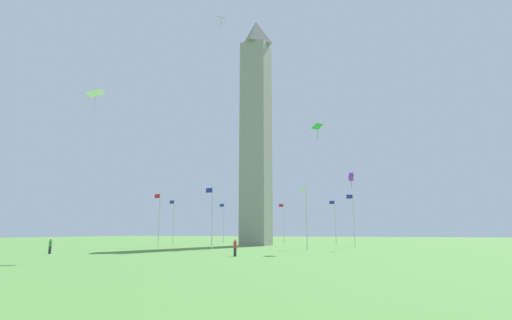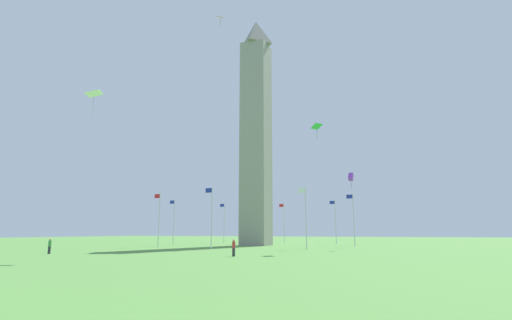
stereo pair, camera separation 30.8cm
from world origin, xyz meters
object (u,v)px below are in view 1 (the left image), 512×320
Objects in this scene: kite_purple_box at (351,177)px; flagpole_n at (173,220)px; person_red_shirt at (235,248)px; kite_orange_diamond at (221,18)px; kite_white_diamond at (95,94)px; flagpole_sw at (335,220)px; flagpole_w at (283,221)px; obelisk_monument at (256,128)px; person_green_shirt at (50,246)px; flagpole_nw at (224,221)px; flagpole_ne at (159,217)px; flagpole_s at (353,218)px; flagpole_se at (306,215)px; kite_green_diamond at (317,127)px; flagpole_e at (212,215)px.

flagpole_n is at bearing -15.04° from kite_purple_box.
kite_orange_diamond is (5.77, -7.65, 30.29)m from person_red_shirt.
kite_white_diamond reaches higher than flagpole_n.
flagpole_sw is 53.56m from kite_white_diamond.
flagpole_n reaches higher than person_red_shirt.
flagpole_w is at bearing -55.62° from kite_purple_box.
obelisk_monument is 24.09m from flagpole_n.
person_green_shirt is 21.19m from person_red_shirt.
flagpole_nw is (12.12, 5.02, 0.00)m from flagpole_w.
flagpole_sw is at bearing -135.00° from flagpole_ne.
kite_purple_box is 1.42× the size of kite_orange_diamond.
flagpole_s is 5.08× the size of person_red_shirt.
person_red_shirt is at bearing 80.30° from flagpole_se.
kite_green_diamond is at bearing 124.18° from flagpole_se.
flagpole_s and flagpole_w have the same top height.
person_red_shirt is 0.78× the size of kite_white_diamond.
flagpole_n is 13.12m from flagpole_ne.
flagpole_se is 1.00× the size of flagpole_w.
obelisk_monument is 21.85× the size of kite_green_diamond.
obelisk_monument reaches higher than flagpole_e.
flagpole_ne is 3.97× the size of kite_white_diamond.
flagpole_ne is 27.85m from person_red_shirt.
obelisk_monument is at bearing -90.19° from flagpole_e.
kite_purple_box reaches higher than flagpole_s.
flagpole_w is 47.90m from person_red_shirt.
flagpole_ne is at bearing -68.17° from kite_white_diamond.
flagpole_e is 1.00× the size of flagpole_se.
kite_purple_box reaches higher than flagpole_ne.
obelisk_monument reaches higher than flagpole_n.
flagpole_ne is at bearing 67.50° from flagpole_w.
kite_green_diamond is at bearing 153.12° from flagpole_n.
flagpole_s is at bearing -135.00° from flagpole_e.
person_green_shirt is (-0.25, 44.90, -3.85)m from flagpole_nw.
person_green_shirt is at bearing 37.74° from kite_purple_box.
flagpole_se is at bearing -50.35° from person_red_shirt.
flagpole_w is (12.12, -5.02, 0.00)m from flagpole_sw.
person_green_shirt is 0.99× the size of person_red_shirt.
flagpole_n is 24.23m from flagpole_e.
kite_white_diamond is (13.62, 26.49, 10.50)m from flagpole_se.
flagpole_e is 3.75× the size of kite_purple_box.
person_green_shirt is at bearing 57.63° from person_red_shirt.
flagpole_n is at bearing -26.88° from kite_green_diamond.
kite_white_diamond reaches higher than flagpole_se.
kite_purple_box reaches higher than flagpole_se.
flagpole_n is 4.35× the size of kite_green_diamond.
flagpole_nw is (12.17, -12.12, -16.87)m from obelisk_monument.
flagpole_sw is 44.11m from kite_orange_diamond.
person_green_shirt is at bearing 61.89° from flagpole_sw.
flagpole_w is (-12.12, -29.25, 0.00)m from flagpole_ne.
flagpole_nw is (-5.02, -12.12, 0.00)m from flagpole_n.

